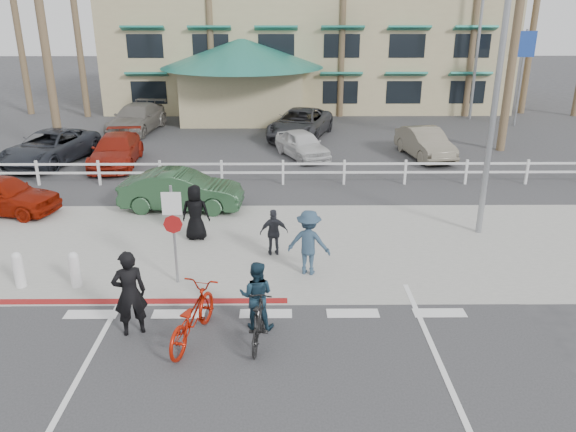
{
  "coord_description": "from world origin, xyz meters",
  "views": [
    {
      "loc": [
        0.42,
        -10.66,
        6.66
      ],
      "look_at": [
        0.53,
        3.02,
        1.5
      ],
      "focal_mm": 35.0,
      "sensor_mm": 36.0,
      "label": 1
    }
  ],
  "objects_px": {
    "bike_black": "(259,322)",
    "car_red_compact": "(2,194)",
    "car_white_sedan": "(182,190)",
    "sign_post": "(174,230)",
    "bike_red": "(192,316)"
  },
  "relations": [
    {
      "from": "sign_post",
      "to": "bike_black",
      "type": "distance_m",
      "value": 3.66
    },
    {
      "from": "bike_black",
      "to": "car_red_compact",
      "type": "height_order",
      "value": "car_red_compact"
    },
    {
      "from": "car_red_compact",
      "to": "bike_black",
      "type": "bearing_deg",
      "value": -118.6
    },
    {
      "from": "bike_black",
      "to": "car_white_sedan",
      "type": "relative_size",
      "value": 0.4
    },
    {
      "from": "car_red_compact",
      "to": "car_white_sedan",
      "type": "bearing_deg",
      "value": -74.18
    },
    {
      "from": "sign_post",
      "to": "car_red_compact",
      "type": "height_order",
      "value": "sign_post"
    },
    {
      "from": "car_white_sedan",
      "to": "bike_black",
      "type": "bearing_deg",
      "value": -156.17
    },
    {
      "from": "sign_post",
      "to": "car_red_compact",
      "type": "bearing_deg",
      "value": 142.63
    },
    {
      "from": "bike_black",
      "to": "car_red_compact",
      "type": "bearing_deg",
      "value": -35.57
    },
    {
      "from": "sign_post",
      "to": "bike_red",
      "type": "height_order",
      "value": "sign_post"
    },
    {
      "from": "car_white_sedan",
      "to": "sign_post",
      "type": "bearing_deg",
      "value": -167.82
    },
    {
      "from": "bike_black",
      "to": "car_white_sedan",
      "type": "height_order",
      "value": "car_white_sedan"
    },
    {
      "from": "car_white_sedan",
      "to": "car_red_compact",
      "type": "height_order",
      "value": "car_white_sedan"
    },
    {
      "from": "bike_red",
      "to": "bike_black",
      "type": "distance_m",
      "value": 1.41
    },
    {
      "from": "bike_black",
      "to": "car_white_sedan",
      "type": "distance_m",
      "value": 8.8
    }
  ]
}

